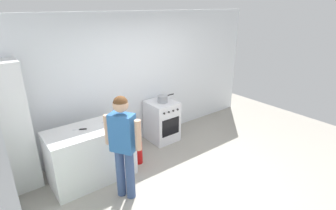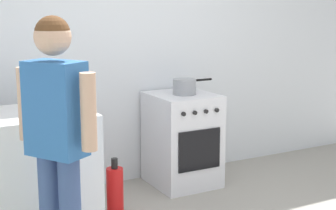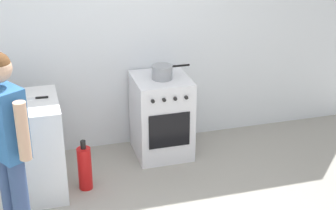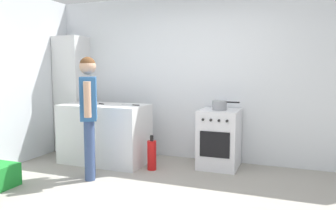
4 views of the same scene
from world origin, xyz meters
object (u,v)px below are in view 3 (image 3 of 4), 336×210
(pot, at_px, (162,72))
(person, at_px, (6,136))
(oven_left, at_px, (161,116))
(knife_chef, at_px, (32,98))
(fire_extinguisher, at_px, (85,168))

(pot, bearing_deg, person, -144.20)
(oven_left, height_order, pot, pot)
(pot, distance_m, person, 1.83)
(oven_left, relative_size, knife_chef, 2.73)
(oven_left, distance_m, fire_extinguisher, 1.01)
(oven_left, bearing_deg, pot, -83.07)
(fire_extinguisher, bearing_deg, person, -134.30)
(knife_chef, relative_size, fire_extinguisher, 0.62)
(person, height_order, fire_extinguisher, person)
(person, xyz_separation_m, fire_extinguisher, (0.61, 0.63, -0.73))
(pot, bearing_deg, fire_extinguisher, -153.03)
(pot, height_order, fire_extinguisher, pot)
(knife_chef, bearing_deg, pot, 13.00)
(oven_left, height_order, person, person)
(oven_left, xyz_separation_m, person, (-1.48, -1.10, 0.52))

